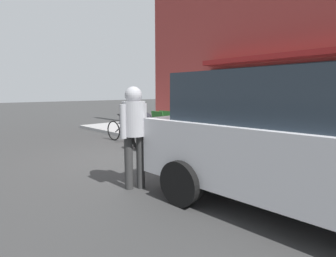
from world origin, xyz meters
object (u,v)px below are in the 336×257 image
touring_motorcycle (155,131)px  parked_bicycle (124,131)px  parked_minivan (322,142)px  pedestrian_walking (134,125)px  sandwich_board_sign (161,124)px

touring_motorcycle → parked_bicycle: size_ratio=1.23×
parked_minivan → pedestrian_walking: 2.70m
parked_bicycle → parked_minivan: bearing=-10.0°
touring_motorcycle → parked_bicycle: 1.95m
parked_bicycle → sandwich_board_sign: sandwich_board_sign is taller
touring_motorcycle → parked_minivan: size_ratio=0.44×
pedestrian_walking → sandwich_board_sign: (-2.99, 3.35, -0.53)m
sandwich_board_sign → parked_minivan: bearing=-22.3°
parked_bicycle → sandwich_board_sign: size_ratio=2.02×
touring_motorcycle → sandwich_board_sign: size_ratio=2.49×
parked_minivan → parked_bicycle: bearing=170.0°
parked_minivan → sandwich_board_sign: (-5.45, 2.23, -0.44)m
parked_bicycle → parked_minivan: parked_minivan is taller
touring_motorcycle → sandwich_board_sign: 2.08m
parked_bicycle → sandwich_board_sign: (0.49, 1.19, 0.19)m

